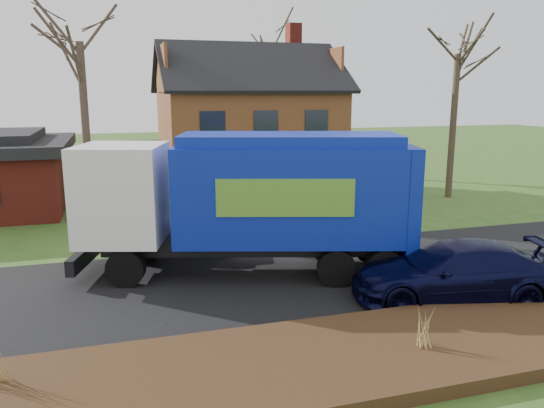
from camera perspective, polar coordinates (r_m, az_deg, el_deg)
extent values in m
plane|color=#2B531B|center=(16.36, 2.59, -7.84)|extent=(120.00, 120.00, 0.00)
cube|color=black|center=(16.35, 2.59, -7.81)|extent=(80.00, 7.00, 0.02)
cube|color=black|center=(11.84, 11.38, -15.42)|extent=(80.00, 3.50, 0.30)
cube|color=beige|center=(29.68, -2.66, 3.90)|extent=(9.00, 7.50, 2.70)
cube|color=#562C18|center=(29.41, -2.71, 9.21)|extent=(9.00, 7.50, 2.80)
cube|color=maroon|center=(31.32, 2.33, 17.38)|extent=(0.70, 0.90, 1.60)
cube|color=beige|center=(28.34, -14.67, 3.03)|extent=(3.50, 5.50, 2.60)
cube|color=black|center=(28.16, -14.83, 5.88)|extent=(3.90, 5.90, 0.24)
cylinder|color=black|center=(15.97, -15.46, -6.68)|extent=(1.17, 0.67, 1.11)
cylinder|color=black|center=(18.04, -13.63, -4.41)|extent=(1.17, 0.67, 1.11)
cylinder|color=black|center=(15.54, 6.93, -6.84)|extent=(1.17, 0.67, 1.11)
cylinder|color=black|center=(17.66, 6.03, -4.48)|extent=(1.17, 0.67, 1.11)
cylinder|color=black|center=(15.77, 11.98, -6.73)|extent=(1.17, 0.67, 1.11)
cylinder|color=black|center=(17.87, 10.48, -4.43)|extent=(1.17, 0.67, 1.11)
cube|color=black|center=(16.38, -1.73, -4.46)|extent=(9.18, 3.82, 0.37)
cube|color=white|center=(16.58, -15.75, 1.18)|extent=(3.11, 3.26, 2.88)
cube|color=black|center=(16.91, -19.62, 1.68)|extent=(0.74, 2.28, 0.96)
cube|color=black|center=(17.43, -19.46, -5.24)|extent=(1.01, 2.64, 0.48)
cube|color=#0D209C|center=(16.00, 1.87, 1.24)|extent=(7.21, 4.46, 2.88)
cube|color=#0D209C|center=(15.77, 1.91, 6.97)|extent=(6.81, 4.06, 0.32)
cube|color=#0D209C|center=(16.52, 13.99, 0.85)|extent=(1.13, 2.72, 3.10)
cube|color=#599430|center=(14.64, 1.44, 0.65)|extent=(3.70, 1.13, 1.07)
cube|color=#599430|center=(17.31, 1.17, 2.43)|extent=(3.70, 1.13, 1.07)
imported|color=#AAADB2|center=(18.89, -10.07, -3.16)|extent=(4.27, 2.43, 1.33)
imported|color=black|center=(15.21, 18.96, -6.91)|extent=(5.83, 3.44, 1.59)
cylinder|color=#443328|center=(22.51, -19.33, 6.68)|extent=(0.31, 0.31, 7.43)
cylinder|color=#413427|center=(29.45, 18.88, 7.81)|extent=(0.34, 0.34, 7.41)
cylinder|color=#403626|center=(37.78, -0.05, 9.89)|extent=(0.31, 0.31, 8.24)
cone|color=#9F8B46|center=(11.29, -27.24, -14.52)|extent=(0.04, 0.04, 0.94)
cone|color=olive|center=(11.84, 16.37, -12.44)|extent=(0.04, 0.04, 0.91)
cone|color=olive|center=(11.77, 15.77, -12.56)|extent=(0.04, 0.04, 0.91)
cone|color=olive|center=(11.92, 16.97, -12.31)|extent=(0.04, 0.04, 0.91)
cone|color=olive|center=(11.93, 16.07, -12.23)|extent=(0.04, 0.04, 0.91)
cone|color=olive|center=(11.76, 16.68, -12.65)|extent=(0.04, 0.04, 0.91)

